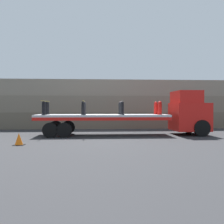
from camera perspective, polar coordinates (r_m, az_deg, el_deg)
The scene contains 15 objects.
ground_plane at distance 16.88m, azimuth -2.18°, elevation -5.32°, with size 120.00×120.00×0.00m, color #2D2D30.
rock_cliff at distance 23.24m, azimuth -2.62°, elevation 1.78°, with size 60.00×3.30×4.35m.
truck_cab at distance 17.98m, azimuth 17.38°, elevation -0.19°, with size 2.26×2.60×2.99m.
flatbed_trailer at distance 16.79m, azimuth -4.49°, elevation -1.56°, with size 8.75×2.56×1.40m.
fire_hydrant_black_near_0 at distance 16.57m, azimuth -15.31°, elevation 0.87°, with size 0.33×0.47×0.89m.
fire_hydrant_black_far_0 at distance 17.63m, azimuth -14.60°, elevation 0.88°, with size 0.33×0.47×0.89m.
fire_hydrant_black_near_1 at distance 16.25m, azimuth -6.58°, elevation 0.90°, with size 0.33×0.47×0.89m.
fire_hydrant_black_far_1 at distance 17.33m, azimuth -6.40°, elevation 0.90°, with size 0.33×0.47×0.89m.
fire_hydrant_black_near_2 at distance 16.32m, azimuth 2.29°, elevation 0.90°, with size 0.33×0.47×0.89m.
fire_hydrant_black_far_2 at distance 17.40m, azimuth 1.91°, elevation 0.91°, with size 0.33×0.47×0.89m.
fire_hydrant_red_near_3 at distance 16.77m, azimuth 10.88°, elevation 0.89°, with size 0.33×0.47×0.89m.
fire_hydrant_red_far_3 at distance 17.82m, azimuth 10.00°, elevation 0.90°, with size 0.33×0.47×0.89m.
cargo_strap_rear at distance 17.10m, azimuth -14.95°, elevation 2.43°, with size 0.05×2.66×0.01m.
cargo_strap_middle at distance 16.80m, azimuth -6.49°, elevation 2.48°, with size 0.05×2.66×0.01m.
traffic_cone at distance 13.26m, azimuth -20.51°, elevation -5.84°, with size 0.51×0.51×0.61m.
Camera 1 is at (-0.45, -16.77, 1.86)m, focal length 40.00 mm.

